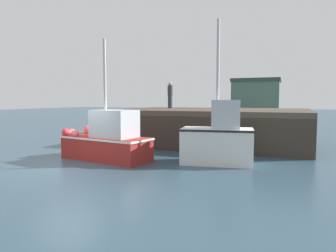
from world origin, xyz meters
TOP-DOWN VIEW (x-y plane):
  - ground at (0.00, 0.00)m, footprint 120.00×160.00m
  - pier at (3.38, 7.78)m, footprint 10.45×7.10m
  - fishing_boat_near_left at (0.48, 1.84)m, footprint 4.23×2.21m
  - fishing_boat_near_right at (5.00, 2.75)m, footprint 2.97×1.82m
  - dockworker at (0.33, 9.56)m, footprint 0.34×0.34m
  - warehouse at (2.85, 37.47)m, footprint 6.73×4.55m
  - mooring_buoy_foreground at (-0.63, 2.76)m, footprint 0.54×0.54m

SIDE VIEW (x-z plane):
  - ground at x=0.00m, z-range -0.10..0.00m
  - mooring_buoy_foreground at x=-0.63m, z-range -0.03..0.62m
  - fishing_boat_near_left at x=0.48m, z-range -1.67..3.32m
  - fishing_boat_near_right at x=5.00m, z-range -1.80..3.76m
  - pier at x=3.38m, z-range 0.63..2.59m
  - warehouse at x=2.85m, z-range 0.02..5.55m
  - dockworker at x=0.33m, z-range 1.97..3.65m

